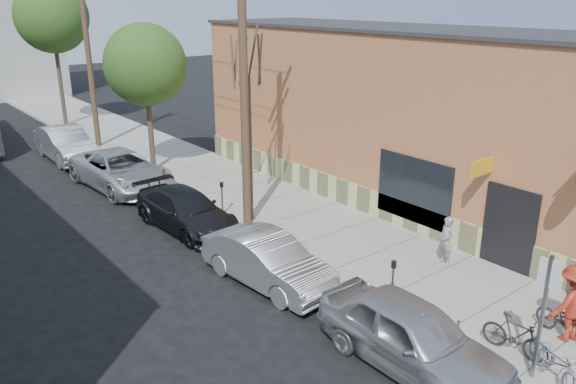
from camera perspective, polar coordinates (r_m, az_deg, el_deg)
ground at (r=13.90m, az=2.85°, el=-14.22°), size 120.00×120.00×0.00m
sidewalk at (r=24.22m, az=-6.81°, el=0.88°), size 4.50×58.00×0.15m
cafe_building at (r=22.01m, az=12.11°, el=7.42°), size 6.60×20.20×6.61m
sign_post at (r=12.48m, az=24.55°, el=-10.49°), size 0.07×0.45×2.80m
parking_meter_near at (r=14.58m, az=10.62°, el=-8.35°), size 0.14×0.14×1.24m
parking_meter_far at (r=20.27m, az=-6.72°, el=-0.10°), size 0.14×0.14×1.24m
utility_pole_near at (r=18.27m, az=-4.70°, el=12.13°), size 3.57×0.28×10.00m
utility_pole_far at (r=30.74m, az=-19.72°, el=13.87°), size 1.80×0.28×10.00m
tree_bare at (r=19.30m, az=-4.01°, el=4.17°), size 0.24×0.24×5.00m
tree_leafy_mid at (r=25.53m, az=-14.30°, el=12.40°), size 3.55×3.55×6.50m
tree_leafy_far at (r=36.80m, az=-22.88°, el=16.09°), size 4.21×4.21×8.50m
patron_grey at (r=17.11m, az=15.77°, el=-4.80°), size 0.48×0.61×1.49m
cyclist at (r=14.49m, az=26.90°, el=-10.03°), size 1.35×1.00×1.86m
cyclist_bike at (r=14.72m, az=26.60°, el=-11.75°), size 0.76×1.69×0.86m
parked_bike_a at (r=13.67m, az=22.09°, el=-13.39°), size 0.57×1.56×0.92m
parked_bike_b at (r=13.13m, az=25.54°, el=-15.23°), size 1.50×1.91×0.97m
car_0 at (r=12.72m, az=12.44°, el=-14.02°), size 1.87×4.56×1.55m
car_1 at (r=15.72m, az=-2.08°, el=-7.00°), size 1.89×4.42×1.42m
car_2 at (r=19.69m, az=-10.36°, el=-1.85°), size 2.16×4.74×1.34m
car_3 at (r=24.52m, az=-16.61°, el=2.14°), size 2.94×5.73×1.55m
car_4 at (r=29.66m, az=-21.65°, el=4.56°), size 1.77×4.96×1.63m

